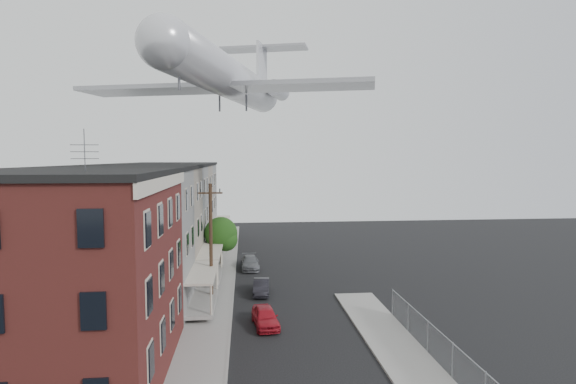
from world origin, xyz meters
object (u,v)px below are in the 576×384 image
Objects in this scene: airplane at (231,79)px; utility_pole at (211,242)px; street_tree at (222,235)px; car_near at (265,317)px; car_mid at (261,287)px; car_far at (250,263)px.

utility_pole is at bearing -113.27° from airplane.
airplane is (1.20, -6.38, 13.74)m from street_tree.
car_mid is (0.00, 6.95, -0.05)m from car_near.
car_mid is 0.85× the size of car_far.
airplane reaches higher than street_tree.
airplane is at bearing -79.37° from street_tree.
car_far reaches higher than car_mid.
car_far is 17.93m from airplane.
car_far is at bearing 77.55° from airplane.
car_near reaches higher than car_far.
utility_pole is 0.34× the size of airplane.
utility_pole is 7.50m from car_near.
car_far is (3.00, 10.23, -4.06)m from utility_pole.
car_near is at bearing -76.94° from street_tree.
street_tree reaches higher than car_far.
car_far is at bearing 98.89° from car_mid.
airplane is (-1.48, -6.68, 16.58)m from car_far.
car_far is at bearing 86.12° from car_near.
car_far is at bearing 6.46° from street_tree.
utility_pole is 5.90m from car_mid.
airplane is at bearing -104.34° from car_far.
airplane is (-2.28, 8.59, 16.56)m from car_near.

